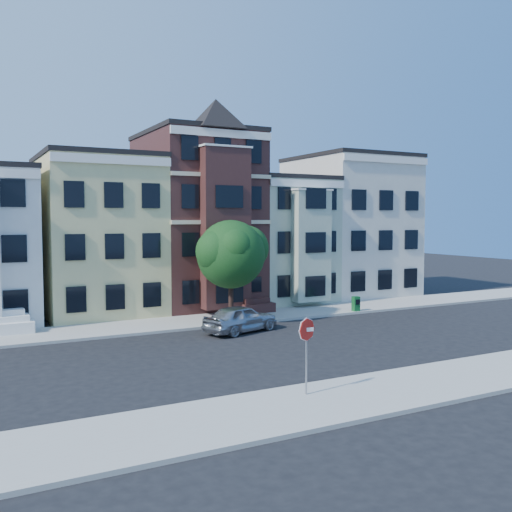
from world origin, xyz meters
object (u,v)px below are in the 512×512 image
parked_car (241,318)px  newspaper_box (356,304)px  street_tree (231,259)px  stop_sign (306,351)px

parked_car → newspaper_box: bearing=-95.2°
parked_car → street_tree: bearing=-30.9°
stop_sign → street_tree: bearing=79.7°
parked_car → newspaper_box: 9.69m
parked_car → newspaper_box: parked_car is taller
street_tree → newspaper_box: street_tree is taller
street_tree → parked_car: 4.02m
newspaper_box → stop_sign: bearing=-130.5°
newspaper_box → parked_car: bearing=-165.2°
street_tree → stop_sign: size_ratio=2.45×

